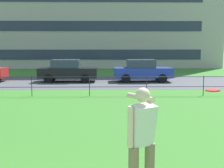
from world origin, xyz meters
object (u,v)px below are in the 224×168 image
object	(u,v)px
person_thrower	(141,141)
frisbee	(213,90)
car_blue_far_left	(142,70)
car_black_left	(68,71)

from	to	relation	value
person_thrower	frisbee	bearing A→B (deg)	34.68
frisbee	car_blue_far_left	bearing A→B (deg)	87.69
person_thrower	car_blue_far_left	bearing A→B (deg)	82.78
person_thrower	car_black_left	size ratio (longest dim) A/B	0.46
frisbee	car_black_left	size ratio (longest dim) A/B	0.08
car_black_left	car_blue_far_left	world-z (taller)	same
car_black_left	car_blue_far_left	bearing A→B (deg)	-0.59
car_blue_far_left	car_black_left	bearing A→B (deg)	179.41
person_thrower	car_black_left	xyz separation A→B (m)	(-3.17, 16.22, -0.21)
person_thrower	car_black_left	distance (m)	16.53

